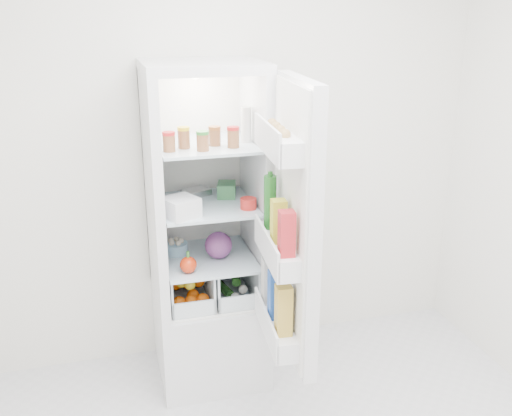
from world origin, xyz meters
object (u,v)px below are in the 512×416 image
object	(u,v)px
mushroom_bowl	(176,248)
fridge_door	(290,230)
red_cabbage	(218,245)
refrigerator	(207,265)

from	to	relation	value
mushroom_bowl	fridge_door	distance (m)	0.86
red_cabbage	mushroom_bowl	xyz separation A→B (m)	(-0.22, 0.12, -0.04)
red_cabbage	fridge_door	world-z (taller)	fridge_door
mushroom_bowl	fridge_door	bearing A→B (deg)	-56.48
fridge_door	mushroom_bowl	bearing A→B (deg)	38.09
mushroom_bowl	fridge_door	size ratio (longest dim) A/B	0.10
refrigerator	mushroom_bowl	distance (m)	0.20
refrigerator	red_cabbage	size ratio (longest dim) A/B	12.11
refrigerator	red_cabbage	bearing A→B (deg)	-60.41
refrigerator	red_cabbage	xyz separation A→B (m)	(0.05, -0.09, 0.16)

